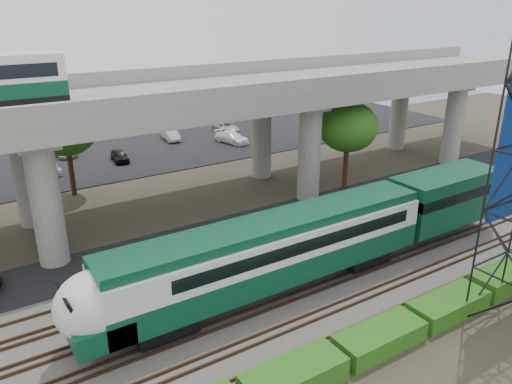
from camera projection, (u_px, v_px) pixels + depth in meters
ground at (305, 310)px, 26.41m from camera, size 140.00×140.00×0.00m
ballast_bed at (283, 291)px, 27.95m from camera, size 90.00×12.00×0.20m
service_road at (212, 236)px, 34.66m from camera, size 90.00×5.00×0.08m
parking_lot at (108, 155)px, 53.13m from camera, size 90.00×18.00×0.08m
harbor_water at (61, 118)px, 70.44m from camera, size 140.00×40.00×0.03m
rail_tracks at (284, 288)px, 27.89m from camera, size 90.00×9.52×0.16m
commuter_train at (305, 240)px, 27.67m from camera, size 29.30×3.06×4.30m
overpass at (160, 108)px, 35.58m from camera, size 80.00×12.00×12.40m
hedge_strip at (380, 337)px, 23.34m from camera, size 34.60×1.80×1.20m
trees at (112, 151)px, 34.79m from camera, size 40.94×16.94×7.69m
parked_cars at (125, 148)px, 53.30m from camera, size 37.01×9.53×1.31m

